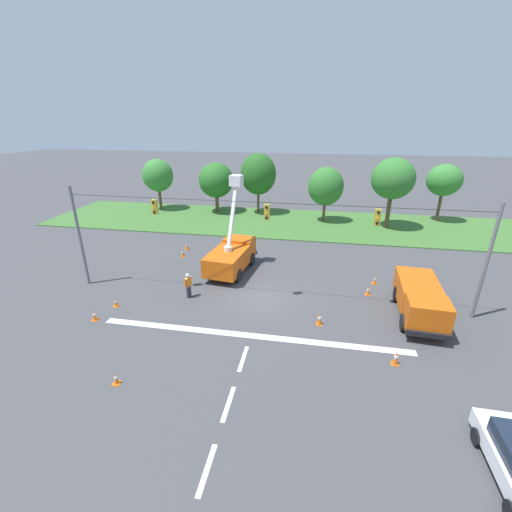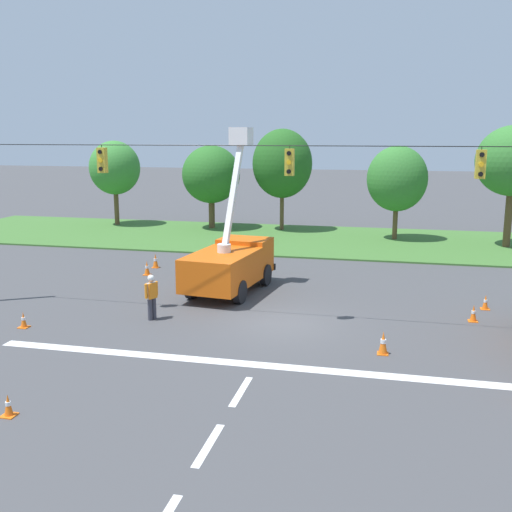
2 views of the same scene
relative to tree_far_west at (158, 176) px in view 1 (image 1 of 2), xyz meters
The scene contains 22 objects.
ground_plane 27.57m from the tree_far_west, 51.26° to the right, with size 200.00×200.00×0.00m, color #424244.
grass_verge 17.88m from the tree_far_west, 10.70° to the right, with size 56.00×12.00×0.10m, color #3D6B2D.
lane_markings 32.23m from the tree_far_west, 57.77° to the right, with size 17.60×15.25×0.01m.
signal_gantry 27.19m from the tree_far_west, 51.30° to the right, with size 26.20×0.33×7.20m.
tree_far_west is the anchor object (origin of this frame).
tree_west 7.70m from the tree_far_west, ahead, with size 4.24×4.65×6.20m.
tree_centre 12.97m from the tree_far_west, ahead, with size 4.33×4.07×7.39m.
tree_east 21.17m from the tree_far_west, ahead, with size 3.95×3.36×6.27m.
tree_far_east 28.09m from the tree_far_west, ahead, with size 4.44×4.47×7.56m.
tree_east_end 34.15m from the tree_far_west, ahead, with size 3.80×3.44×6.58m.
utility_truck_bucket_lift 22.30m from the tree_far_west, 51.08° to the right, with size 3.14×6.04×7.31m.
utility_truck_support_near 34.58m from the tree_far_west, 39.10° to the right, with size 2.75×6.33×2.15m.
road_worker 25.24m from the tree_far_west, 61.18° to the right, with size 0.38×0.60×1.77m.
traffic_cone_foreground_right 27.01m from the tree_far_west, 73.76° to the right, with size 0.36×0.36×0.67m.
traffic_cone_mid_left 25.50m from the tree_far_west, 71.88° to the right, with size 0.36×0.36×0.60m.
traffic_cone_mid_right 30.64m from the tree_far_west, 35.40° to the right, with size 0.36×0.36×0.61m.
traffic_cone_near_bucket 16.44m from the tree_far_west, 56.99° to the right, with size 0.36×0.36×0.77m.
traffic_cone_lane_edge_a 17.94m from the tree_far_west, 59.35° to the right, with size 0.36×0.36×0.72m.
traffic_cone_lane_edge_b 32.71m from the tree_far_west, 68.94° to the right, with size 0.36×0.36×0.59m.
traffic_cone_far_left 31.19m from the tree_far_west, 38.87° to the right, with size 0.36×0.36×0.65m.
traffic_cone_far_right 36.41m from the tree_far_west, 47.31° to the right, with size 0.36×0.36×0.76m.
traffic_cone_centre_line 31.79m from the tree_far_west, 48.73° to the right, with size 0.36×0.36×0.77m.
Camera 1 is at (3.14, -20.08, 11.40)m, focal length 24.00 mm.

